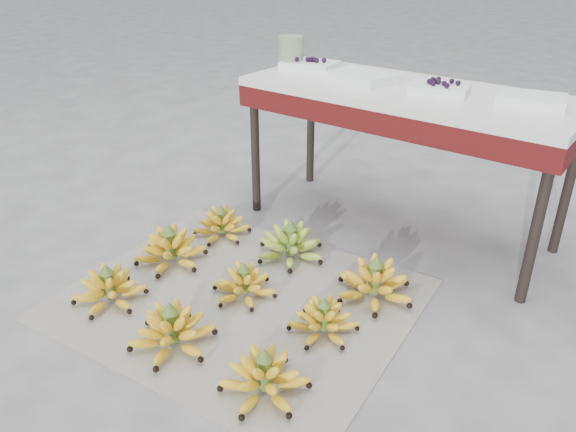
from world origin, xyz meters
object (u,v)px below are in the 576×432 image
Objects in this scene: vendor_table at (406,106)px; bunch_front_left at (109,289)px; bunch_front_right at (265,377)px; bunch_mid_right at (323,320)px; bunch_back_right at (375,283)px; tray_right at (439,89)px; tray_left at (362,77)px; tray_far_right at (531,100)px; glass_jar at (291,52)px; bunch_front_center at (172,331)px; bunch_mid_center at (244,284)px; bunch_back_center at (291,245)px; bunch_mid_left at (171,249)px; bunch_back_left at (222,225)px; tray_far_left at (310,65)px; newspaper_mat at (239,299)px.

bunch_front_left is at bearing -116.31° from vendor_table.
bunch_front_left is 0.76m from bunch_front_right.
bunch_front_right reaches higher than bunch_mid_right.
bunch_back_right reaches higher than bunch_mid_right.
tray_left is at bearing -177.45° from tray_right.
glass_jar reaches higher than tray_far_right.
bunch_mid_right is 1.03× the size of tray_left.
bunch_back_right is at bearing -70.32° from vendor_table.
bunch_mid_center is (0.00, 0.36, -0.01)m from bunch_front_center.
bunch_back_center reaches higher than bunch_mid_right.
bunch_mid_center is 0.23× the size of vendor_table.
glass_jar reaches higher than bunch_mid_right.
tray_left is 1.96× the size of glass_jar.
tray_right reaches higher than bunch_mid_center.
bunch_back_right is 1.13× the size of tray_far_right.
tray_far_right is at bearing 5.57° from tray_left.
glass_jar is at bearing 133.73° from bunch_front_center.
bunch_mid_right is at bearing 5.20° from bunch_mid_left.
glass_jar is (-0.62, 0.01, 0.15)m from vendor_table.
bunch_front_center reaches higher than bunch_front_right.
tray_left is at bearing -171.92° from vendor_table.
vendor_table is at bearing 71.82° from bunch_back_center.
bunch_back_center is 0.79m from tray_left.
bunch_front_right is 1.12× the size of bunch_mid_center.
bunch_back_right is 1.21× the size of tray_right.
vendor_table is (0.58, 1.18, 0.53)m from bunch_front_left.
bunch_back_center is at bearing 100.09° from bunch_front_right.
tray_right is at bearing 59.30° from bunch_back_center.
bunch_back_left is 0.86m from tray_far_left.
vendor_table is 0.54m from tray_far_left.
tray_far_right is (1.10, 0.88, 0.62)m from bunch_mid_left.
bunch_back_right is at bearing 66.73° from bunch_mid_right.
tray_right reaches higher than bunch_back_left.
bunch_back_center is at bearing 94.40° from newspaper_mat.
tray_left is (0.02, 0.48, 0.62)m from bunch_back_center.
tray_right is (0.72, 1.16, 0.63)m from bunch_front_left.
bunch_front_left is 1.37m from tray_far_left.
tray_right is (0.35, 0.02, -0.00)m from tray_left.
bunch_front_center is 1.25× the size of bunch_back_right.
tray_right is at bearing 55.86° from bunch_back_left.
tray_left is at bearing 115.06° from bunch_front_center.
bunch_mid_left reaches higher than newspaper_mat.
vendor_table reaches higher than bunch_mid_right.
tray_far_right is (1.07, 1.22, 0.63)m from bunch_front_left.
tray_far_left is (0.06, 1.21, 0.63)m from bunch_front_left.
bunch_back_left reaches higher than newspaper_mat.
bunch_mid_right is at bearing 71.86° from bunch_front_right.
bunch_back_center is at bearing -53.18° from glass_jar.
vendor_table is 0.17m from tray_right.
bunch_back_left is 0.88m from glass_jar.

